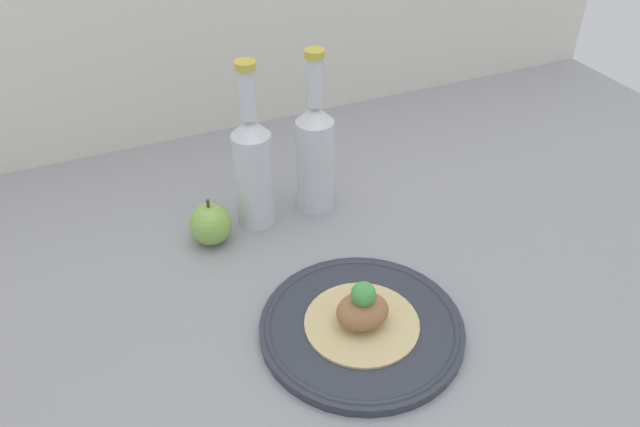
# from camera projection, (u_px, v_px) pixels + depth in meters

# --- Properties ---
(ground_plane) EXTENTS (1.80, 1.10, 0.04)m
(ground_plane) POSITION_uv_depth(u_px,v_px,m) (359.00, 274.00, 1.01)
(ground_plane) COLOR gray
(plate) EXTENTS (0.29, 0.29, 0.02)m
(plate) POSITION_uv_depth(u_px,v_px,m) (362.00, 327.00, 0.88)
(plate) COLOR #2D333D
(plate) RESTS_ON ground_plane
(plated_food) EXTENTS (0.16, 0.16, 0.08)m
(plated_food) POSITION_uv_depth(u_px,v_px,m) (362.00, 313.00, 0.86)
(plated_food) COLOR #D6BC7F
(plated_food) RESTS_ON plate
(cider_bottle_left) EXTENTS (0.07, 0.07, 0.29)m
(cider_bottle_left) POSITION_uv_depth(u_px,v_px,m) (253.00, 167.00, 1.03)
(cider_bottle_left) COLOR silver
(cider_bottle_left) RESTS_ON ground_plane
(cider_bottle_right) EXTENTS (0.07, 0.07, 0.29)m
(cider_bottle_right) POSITION_uv_depth(u_px,v_px,m) (316.00, 152.00, 1.06)
(cider_bottle_right) COLOR silver
(cider_bottle_right) RESTS_ON ground_plane
(apple) EXTENTS (0.07, 0.07, 0.08)m
(apple) POSITION_uv_depth(u_px,v_px,m) (211.00, 224.00, 1.03)
(apple) COLOR #84B74C
(apple) RESTS_ON ground_plane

